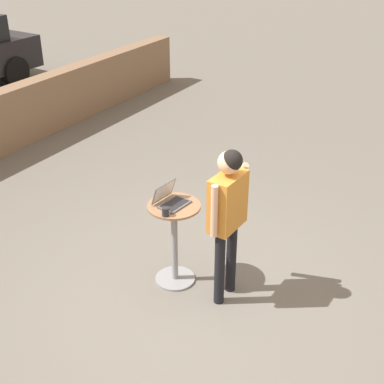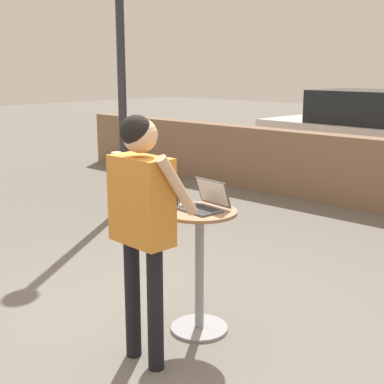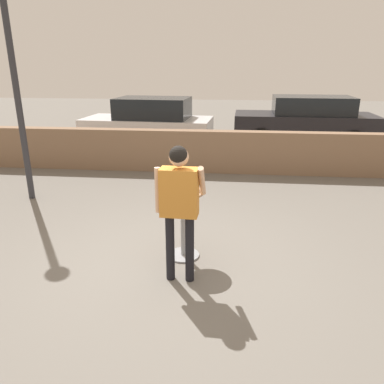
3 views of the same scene
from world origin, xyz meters
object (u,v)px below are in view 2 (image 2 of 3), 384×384
at_px(cafe_table, 199,261).
at_px(standing_person, 141,208).
at_px(laptop, 204,203).
at_px(parked_car_further_down, 366,132).
at_px(coffee_mug, 174,201).
at_px(street_lamp, 119,4).

distance_m(cafe_table, standing_person, 0.83).
relative_size(laptop, standing_person, 0.21).
bearing_deg(parked_car_further_down, cafe_table, -74.27).
bearing_deg(coffee_mug, standing_person, -65.12).
bearing_deg(laptop, coffee_mug, -159.16).
height_order(laptop, coffee_mug, laptop).
relative_size(parked_car_further_down, street_lamp, 0.92).
relative_size(standing_person, street_lamp, 0.39).
bearing_deg(street_lamp, laptop, -31.20).
bearing_deg(parked_car_further_down, street_lamp, -106.07).
relative_size(cafe_table, standing_person, 0.56).
height_order(laptop, standing_person, standing_person).
relative_size(standing_person, parked_car_further_down, 0.42).
relative_size(coffee_mug, street_lamp, 0.02).
height_order(cafe_table, standing_person, standing_person).
xyz_separation_m(cafe_table, laptop, (0.01, 0.04, 0.46)).
xyz_separation_m(cafe_table, standing_person, (0.04, -0.62, 0.55)).
xyz_separation_m(cafe_table, street_lamp, (-3.41, 2.11, 2.31)).
height_order(standing_person, parked_car_further_down, standing_person).
distance_m(standing_person, street_lamp, 4.73).
xyz_separation_m(laptop, parked_car_further_down, (-1.99, 7.00, -0.22)).
distance_m(cafe_table, coffee_mug, 0.51).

